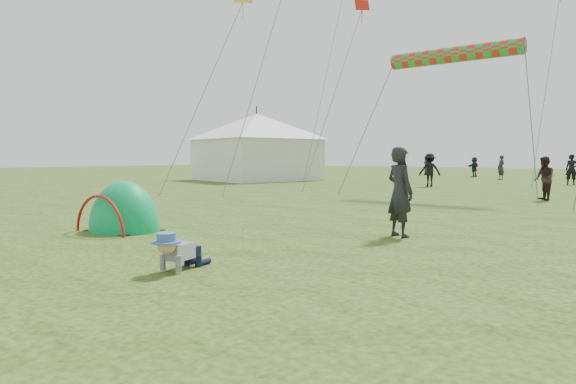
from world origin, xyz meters
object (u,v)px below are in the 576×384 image
Objects in this scene: popup_tent at (125,231)px; standing_adult at (400,192)px; crawling_toddler at (177,250)px; event_marquee at (257,145)px.

popup_tent is 6.02m from standing_adult.
crawling_toddler is at bearing -27.32° from popup_tent.
event_marquee is at bearing 118.79° from crawling_toddler.
standing_adult reaches higher than crawling_toddler.
event_marquee reaches higher than standing_adult.
popup_tent is 0.31× the size of event_marquee.
event_marquee is (-19.36, 16.43, 1.53)m from standing_adult.
popup_tent is 24.31m from event_marquee.
event_marquee reaches higher than crawling_toddler.
standing_adult is 25.44m from event_marquee.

